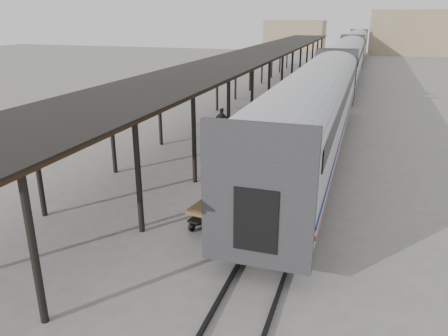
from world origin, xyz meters
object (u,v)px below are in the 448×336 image
porter (218,187)px  pedestrian (222,122)px  luggage_tug (256,115)px  baggage_cart (218,207)px

porter → pedestrian: size_ratio=0.96×
luggage_tug → pedestrian: size_ratio=0.93×
baggage_cart → porter: (0.23, -0.65, 1.04)m
luggage_tug → baggage_cart: bearing=-98.2°
baggage_cart → pedestrian: size_ratio=1.49×
pedestrian → luggage_tug: bearing=-109.0°
baggage_cart → porter: 1.24m
baggage_cart → porter: porter is taller
luggage_tug → porter: porter is taller
baggage_cart → pedestrian: (-3.69, 11.61, 0.21)m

